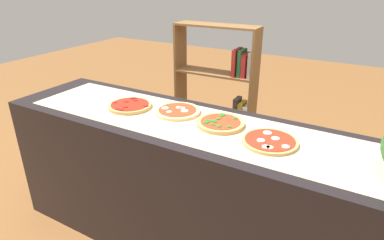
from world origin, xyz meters
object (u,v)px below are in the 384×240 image
at_px(pizza_mozzarella_1, 177,111).
at_px(pizza_mozzarella_3, 270,141).
at_px(pizza_pepperoni_0, 130,106).
at_px(bookshelf, 225,102).
at_px(pizza_spinach_2, 220,123).

relative_size(pizza_mozzarella_1, pizza_mozzarella_3, 1.00).
bearing_deg(pizza_pepperoni_0, pizza_mozzarella_3, -1.49).
distance_m(pizza_mozzarella_1, pizza_mozzarella_3, 0.65).
bearing_deg(pizza_mozzarella_3, bookshelf, 123.67).
bearing_deg(pizza_mozzarella_1, bookshelf, 98.27).
relative_size(pizza_pepperoni_0, pizza_mozzarella_1, 0.97).
relative_size(pizza_mozzarella_3, bookshelf, 0.22).
bearing_deg(pizza_mozzarella_3, pizza_mozzarella_1, 170.43).
xyz_separation_m(pizza_mozzarella_1, bookshelf, (-0.16, 1.09, -0.33)).
relative_size(pizza_pepperoni_0, bookshelf, 0.21).
relative_size(pizza_mozzarella_1, pizza_spinach_2, 1.05).
bearing_deg(pizza_pepperoni_0, pizza_spinach_2, 4.14).
height_order(pizza_mozzarella_1, bookshelf, bookshelf).
bearing_deg(pizza_pepperoni_0, bookshelf, 82.19).
height_order(pizza_mozzarella_1, pizza_mozzarella_3, pizza_mozzarella_1).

